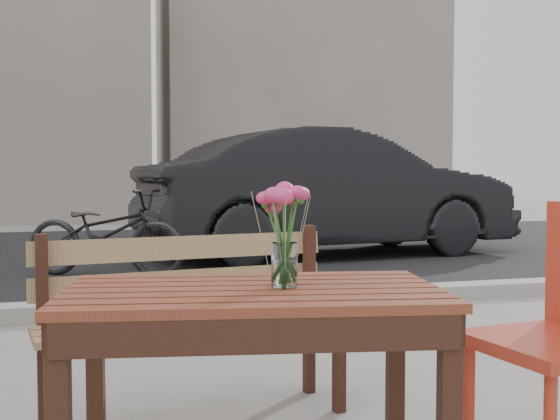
% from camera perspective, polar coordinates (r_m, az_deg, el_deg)
% --- Properties ---
extents(street, '(30.00, 8.12, 0.12)m').
position_cam_1_polar(street, '(7.33, -12.58, -5.02)').
color(street, black).
rests_on(street, ground).
extents(backdrop_buildings, '(15.50, 4.00, 8.00)m').
position_cam_1_polar(backdrop_buildings, '(16.79, -13.93, 11.69)').
color(backdrop_buildings, gray).
rests_on(backdrop_buildings, ground).
extents(main_table, '(1.23, 0.85, 0.70)m').
position_cam_1_polar(main_table, '(2.16, -2.20, -9.33)').
color(main_table, '#5C2918').
rests_on(main_table, ground).
extents(main_bench, '(1.36, 0.56, 0.82)m').
position_cam_1_polar(main_bench, '(3.06, -7.28, -7.32)').
color(main_bench, brown).
rests_on(main_bench, ground).
extents(main_vase, '(0.17, 0.17, 0.32)m').
position_cam_1_polar(main_vase, '(2.12, 0.37, -0.96)').
color(main_vase, white).
rests_on(main_vase, main_table).
extents(parked_car, '(4.95, 2.28, 1.57)m').
position_cam_1_polar(parked_car, '(8.92, 3.98, 1.34)').
color(parked_car, black).
rests_on(parked_car, ground).
extents(bicycle, '(1.77, 1.34, 0.89)m').
position_cam_1_polar(bicycle, '(7.26, -14.00, -1.81)').
color(bicycle, black).
rests_on(bicycle, ground).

